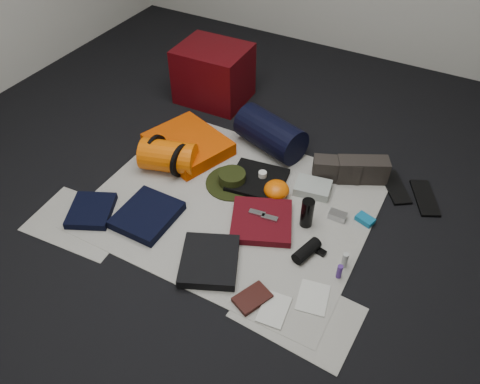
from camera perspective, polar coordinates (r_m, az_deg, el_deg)
The scene contains 37 objects.
floor at distance 2.83m, azimuth -1.00°, elevation -1.66°, with size 4.50×4.50×0.02m, color black.
newspaper_mat at distance 2.82m, azimuth -1.01°, elevation -1.47°, with size 1.60×1.30×0.01m, color beige.
newspaper_sheet_front_left at distance 2.88m, azimuth -18.85°, elevation -3.50°, with size 0.58×0.40×0.00m, color beige.
newspaper_sheet_front_right at distance 2.37m, azimuth 7.06°, elevation -14.37°, with size 0.58×0.40×0.00m, color beige.
red_cabinet at distance 3.66m, azimuth -3.24°, elevation 14.19°, with size 0.51×0.43×0.43m, color #460509.
sleeping_pad at distance 3.21m, azimuth -6.34°, elevation 5.81°, with size 0.52×0.42×0.09m, color #DA4802.
stuff_sack at distance 3.03m, azimuth -8.75°, elevation 4.33°, with size 0.20×0.20×0.35m, color #DD5703.
sack_strap_left at distance 3.08m, azimuth -10.29°, elevation 4.95°, with size 0.22×0.22×0.03m, color black.
sack_strap_right at distance 2.98m, azimuth -7.19°, elevation 3.85°, with size 0.22×0.22×0.03m, color black.
navy_duffel at distance 3.16m, azimuth 3.73°, elevation 7.14°, with size 0.25×0.25×0.47m, color black.
boonie_brim at distance 2.95m, azimuth -0.95°, elevation 1.14°, with size 0.34×0.34×0.01m, color black.
boonie_crown at distance 2.92m, azimuth -0.96°, elevation 1.75°, with size 0.17×0.17×0.07m, color black.
hiking_boot_left at distance 3.00m, azimuth 11.70°, elevation 2.72°, with size 0.30×0.11×0.15m, color #2A2521.
hiking_boot_right at distance 3.03m, azimuth 14.68°, elevation 2.64°, with size 0.31×0.12×0.16m, color #2A2521.
flip_flop_left at distance 3.08m, azimuth 18.37°, elevation 0.56°, with size 0.11×0.30×0.02m, color black.
flip_flop_right at distance 3.07m, azimuth 21.60°, elevation -0.67°, with size 0.11×0.31×0.02m, color black.
trousers_navy_a at distance 2.89m, azimuth -17.67°, elevation -2.16°, with size 0.24×0.28×0.04m, color black.
trousers_navy_b at distance 2.77m, azimuth -11.23°, elevation -2.77°, with size 0.31×0.35×0.05m, color black.
trousers_charcoal at distance 2.50m, azimuth -3.75°, elevation -8.35°, with size 0.30×0.34×0.05m, color black.
black_tshirt at distance 2.95m, azimuth 2.14°, elevation 1.45°, with size 0.34×0.32×0.03m, color black.
red_shirt at distance 2.69m, azimuth 2.64°, elevation -3.57°, with size 0.34×0.34×0.05m, color #4C080F.
orange_stuff_sack at distance 2.84m, azimuth 4.48°, elevation 0.27°, with size 0.16×0.16×0.10m, color #DD5703.
first_aid_pouch at distance 2.92m, azimuth 8.87°, elevation 0.53°, with size 0.21×0.16×0.05m, color #919992.
water_bottle at distance 2.67m, azimuth 8.18°, elevation -2.55°, with size 0.07×0.07×0.18m, color black.
speaker at distance 2.56m, azimuth 8.12°, elevation -7.10°, with size 0.07×0.07×0.18m, color black.
compact_camera at distance 2.78m, azimuth 11.80°, elevation -2.84°, with size 0.10×0.06×0.04m, color #ADAEB2.
cyan_case at distance 2.80m, azimuth 15.01°, elevation -3.25°, with size 0.10×0.07×0.03m, color #0E618B.
toiletry_purple at distance 2.49m, azimuth 12.03°, elevation -9.46°, with size 0.03×0.03×0.09m, color #442577.
toiletry_clear at distance 2.53m, azimuth 12.65°, elevation -8.10°, with size 0.03×0.03×0.10m, color #A6ABA6.
paperback_book at distance 2.38m, azimuth 1.51°, elevation -12.79°, with size 0.12×0.18×0.03m, color black.
map_booklet at distance 2.36m, azimuth 4.16°, elevation -14.09°, with size 0.13×0.19×0.01m, color beige.
map_printout at distance 2.42m, azimuth 8.89°, elevation -12.59°, with size 0.15×0.19×0.01m, color beige.
sunglasses at distance 2.60m, azimuth 9.52°, elevation -7.04°, with size 0.09×0.04×0.02m, color black.
key_cluster at distance 2.92m, azimuth -18.85°, elevation -2.30°, with size 0.06×0.06×0.01m, color #ADAEB2.
tape_roll at distance 2.94m, azimuth 2.77°, elevation 2.17°, with size 0.05×0.05×0.04m, color silver.
energy_bar_a at distance 2.70m, azimuth 2.09°, elevation -2.57°, with size 0.10×0.04×0.01m, color #ADAEB2.
energy_bar_b at distance 2.67m, azimuth 3.62°, elevation -3.15°, with size 0.10×0.04×0.01m, color #ADAEB2.
Camera 1 is at (1.00, -1.74, 1.99)m, focal length 35.00 mm.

